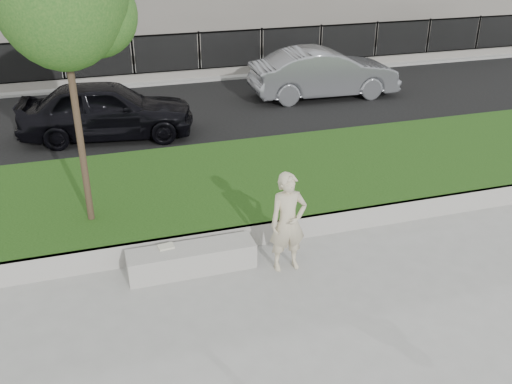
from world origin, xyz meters
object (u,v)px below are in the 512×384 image
object	(u,v)px
car_silver	(324,73)
man	(288,222)
book	(166,247)
car_dark	(107,109)
stone_bench	(192,259)

from	to	relation	value
car_silver	man	bearing A→B (deg)	155.69
man	book	bearing A→B (deg)	164.65
car_dark	car_silver	bearing A→B (deg)	-67.14
book	car_silver	world-z (taller)	car_silver
stone_bench	book	bearing A→B (deg)	160.44
man	stone_bench	bearing A→B (deg)	165.76
stone_bench	book	world-z (taller)	book
stone_bench	car_dark	size ratio (longest dim) A/B	0.47
stone_bench	car_dark	distance (m)	6.52
book	stone_bench	bearing A→B (deg)	-24.94
book	car_dark	xyz separation A→B (m)	(-0.41, 6.32, 0.33)
car_dark	car_silver	size ratio (longest dim) A/B	0.95
man	car_silver	world-z (taller)	man
book	car_silver	distance (m)	10.09
book	man	bearing A→B (deg)	-20.67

